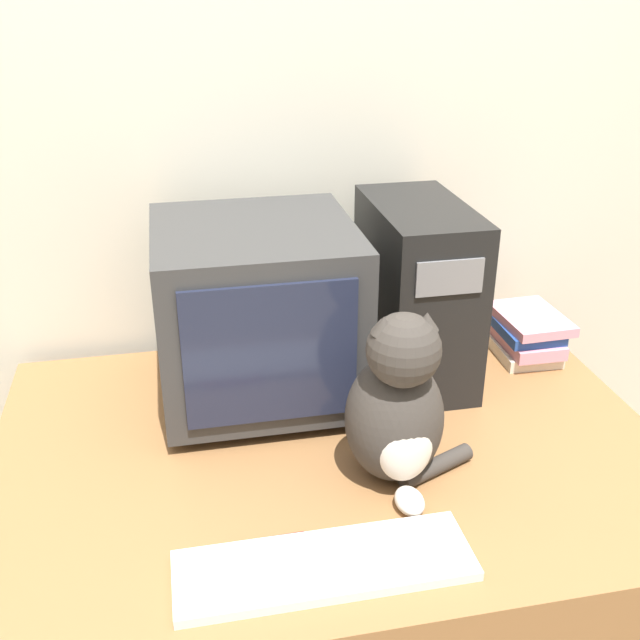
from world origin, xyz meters
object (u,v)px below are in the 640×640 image
Objects in this scene: keyboard at (324,565)px; computer_tower at (416,292)px; crt_monitor at (257,312)px; book_stack at (525,334)px; cat at (397,409)px; pen at (262,540)px.

computer_tower is at bearing 60.36° from keyboard.
crt_monitor is at bearing 92.98° from keyboard.
crt_monitor is 1.06× the size of computer_tower.
crt_monitor reaches higher than book_stack.
crt_monitor is at bearing 119.72° from cat.
pen is at bearing 137.18° from keyboard.
keyboard is at bearing -135.79° from book_stack.
computer_tower is (0.37, 0.03, 0.00)m from crt_monitor.
cat reaches higher than book_stack.
crt_monitor reaches higher than cat.
crt_monitor is at bearing -174.98° from computer_tower.
cat is (-0.16, -0.39, -0.05)m from computer_tower.
pen is at bearing -129.86° from computer_tower.
keyboard is 0.12m from pen.
computer_tower is at bearing -175.44° from book_stack.
cat is 0.34m from pen.
pen is at bearing -155.49° from cat.
pen is at bearing -143.52° from book_stack.
cat is at bearing -112.49° from computer_tower.
keyboard is 3.32× the size of pen.
cat is at bearing 25.20° from pen.
crt_monitor is 0.90× the size of keyboard.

